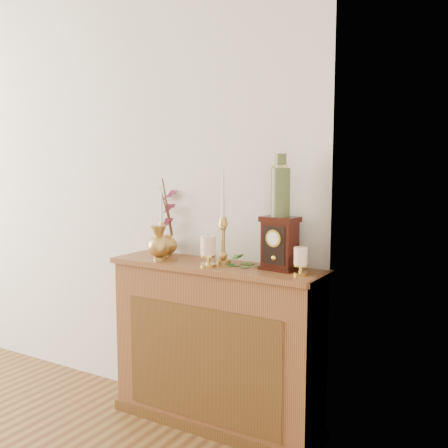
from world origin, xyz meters
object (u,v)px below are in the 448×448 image
Objects in this scene: bud_vase at (159,244)px; candlestick_center at (223,233)px; ceramic_vase at (280,189)px; mantel_clock at (280,244)px; candlestick_left at (162,234)px; ginger_jar at (169,220)px.

candlestick_center is at bearing 20.24° from bud_vase.
bud_vase is 0.63× the size of ceramic_vase.
mantel_clock is at bearing 0.73° from candlestick_center.
mantel_clock is (0.72, 0.06, -0.00)m from candlestick_left.
candlestick_center is 0.42m from ceramic_vase.
candlestick_center is 1.88× the size of mantel_clock.
candlestick_left is at bearing 115.56° from bud_vase.
mantel_clock is (0.77, -0.07, -0.07)m from ginger_jar.
candlestick_left reaches higher than bud_vase.
ceramic_vase is at bearing -5.27° from ginger_jar.
ceramic_vase is (0.72, 0.06, 0.28)m from candlestick_left.
ceramic_vase is (0.68, 0.13, 0.32)m from bud_vase.
candlestick_center reaches higher than mantel_clock.
bud_vase is at bearing -64.44° from candlestick_left.
bud_vase is (-0.35, -0.13, -0.07)m from candlestick_center.
bud_vase is 0.25m from ginger_jar.
mantel_clock is at bearing -5.46° from ginger_jar.
candlestick_center is 0.44m from ginger_jar.
ceramic_vase reaches higher than ginger_jar.
ceramic_vase reaches higher than candlestick_center.
bud_vase is (0.04, -0.07, -0.04)m from candlestick_left.
ceramic_vase is at bearing 90.00° from mantel_clock.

